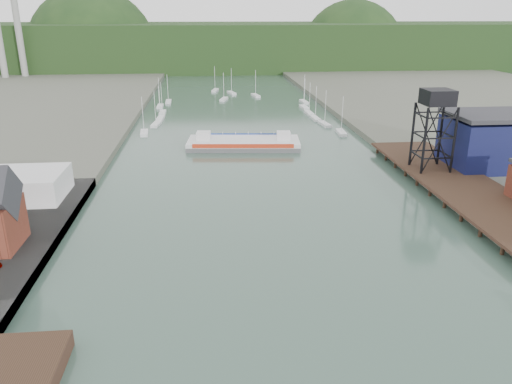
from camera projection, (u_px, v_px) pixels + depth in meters
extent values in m
cube|color=black|center=(470.00, 191.00, 89.80)|extent=(14.00, 70.00, 0.50)
cylinder|color=black|center=(437.00, 197.00, 89.62)|extent=(0.60, 0.60, 2.20)
cylinder|color=black|center=(501.00, 195.00, 90.72)|extent=(0.60, 0.60, 2.20)
cube|color=silver|center=(11.00, 186.00, 86.42)|extent=(18.00, 12.00, 4.50)
cylinder|color=black|center=(425.00, 141.00, 96.42)|extent=(0.50, 0.50, 13.00)
cylinder|color=black|center=(454.00, 141.00, 96.97)|extent=(0.50, 0.50, 13.00)
cylinder|color=black|center=(412.00, 134.00, 102.04)|extent=(0.50, 0.50, 13.00)
cylinder|color=black|center=(441.00, 134.00, 102.59)|extent=(0.50, 0.50, 13.00)
cube|color=black|center=(438.00, 97.00, 96.80)|extent=(5.50, 5.50, 3.00)
cube|color=#0B0E34|center=(497.00, 143.00, 103.44)|extent=(20.00, 14.00, 10.00)
cube|color=#2D2D33|center=(502.00, 115.00, 101.45)|extent=(20.50, 14.50, 0.80)
cube|color=silver|center=(144.00, 133.00, 139.58)|extent=(2.67, 7.65, 0.90)
cube|color=silver|center=(156.00, 124.00, 150.47)|extent=(2.81, 7.67, 0.90)
cube|color=silver|center=(160.00, 119.00, 158.83)|extent=(2.35, 7.59, 0.90)
cube|color=silver|center=(163.00, 113.00, 168.11)|extent=(2.01, 7.50, 0.90)
cube|color=silver|center=(160.00, 106.00, 179.41)|extent=(2.00, 7.50, 0.90)
cube|color=silver|center=(168.00, 102.00, 188.83)|extent=(2.16, 7.54, 0.90)
cube|color=silver|center=(341.00, 133.00, 140.06)|extent=(2.53, 7.62, 0.90)
cube|color=silver|center=(325.00, 124.00, 150.62)|extent=(2.76, 7.67, 0.90)
cube|color=silver|center=(315.00, 119.00, 158.75)|extent=(2.22, 7.56, 0.90)
cube|color=silver|center=(309.00, 113.00, 167.16)|extent=(2.18, 7.54, 0.90)
cube|color=silver|center=(304.00, 107.00, 177.59)|extent=(2.46, 7.61, 0.90)
cube|color=silver|center=(304.00, 102.00, 188.65)|extent=(2.48, 7.61, 0.90)
cube|color=silver|center=(224.00, 99.00, 194.36)|extent=(3.78, 7.76, 0.90)
cube|color=silver|center=(256.00, 96.00, 203.06)|extent=(3.31, 7.74, 0.90)
cube|color=silver|center=(232.00, 93.00, 209.69)|extent=(3.76, 7.76, 0.90)
cube|color=silver|center=(215.00, 90.00, 216.56)|extent=(3.40, 7.74, 0.90)
cylinder|color=gray|center=(16.00, 17.00, 245.54)|extent=(3.20, 3.20, 60.00)
cube|color=#193216|center=(220.00, 46.00, 321.82)|extent=(500.00, 120.00, 28.00)
sphere|color=#193216|center=(94.00, 53.00, 315.87)|extent=(80.00, 80.00, 80.00)
sphere|color=#193216|center=(352.00, 53.00, 341.43)|extent=(70.00, 70.00, 70.00)
cube|color=#545557|center=(244.00, 145.00, 125.96)|extent=(28.87, 13.79, 1.12)
cube|color=silver|center=(244.00, 141.00, 125.62)|extent=(28.87, 13.79, 0.89)
cube|color=red|center=(243.00, 146.00, 120.23)|extent=(24.49, 2.51, 1.01)
cube|color=navy|center=(244.00, 135.00, 130.85)|extent=(24.49, 2.51, 1.01)
cube|color=silver|center=(204.00, 136.00, 125.15)|extent=(3.66, 3.66, 2.23)
cube|color=silver|center=(284.00, 136.00, 125.18)|extent=(3.66, 3.66, 2.23)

